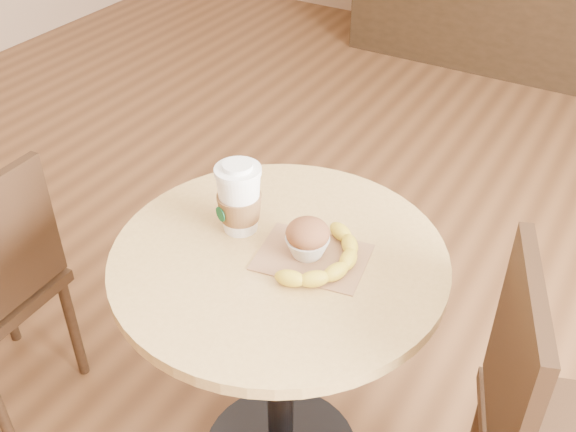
{
  "coord_description": "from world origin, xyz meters",
  "views": [
    {
      "loc": [
        0.69,
        -0.94,
        1.71
      ],
      "look_at": [
        0.08,
        0.09,
        0.83
      ],
      "focal_mm": 42.0,
      "sensor_mm": 36.0,
      "label": 1
    }
  ],
  "objects_px": {
    "cafe_table": "(280,317)",
    "banana": "(328,258)",
    "muffin": "(308,238)",
    "coffee_cup": "(239,200)"
  },
  "relations": [
    {
      "from": "cafe_table",
      "to": "banana",
      "type": "distance_m",
      "value": 0.25
    },
    {
      "from": "muffin",
      "to": "cafe_table",
      "type": "bearing_deg",
      "value": -151.61
    },
    {
      "from": "coffee_cup",
      "to": "banana",
      "type": "height_order",
      "value": "coffee_cup"
    },
    {
      "from": "coffee_cup",
      "to": "banana",
      "type": "xyz_separation_m",
      "value": [
        0.24,
        -0.02,
        -0.06
      ]
    },
    {
      "from": "muffin",
      "to": "coffee_cup",
      "type": "bearing_deg",
      "value": 178.05
    },
    {
      "from": "muffin",
      "to": "banana",
      "type": "bearing_deg",
      "value": -10.11
    },
    {
      "from": "cafe_table",
      "to": "muffin",
      "type": "bearing_deg",
      "value": 28.39
    },
    {
      "from": "cafe_table",
      "to": "banana",
      "type": "relative_size",
      "value": 2.88
    },
    {
      "from": "cafe_table",
      "to": "muffin",
      "type": "relative_size",
      "value": 7.63
    },
    {
      "from": "cafe_table",
      "to": "coffee_cup",
      "type": "xyz_separation_m",
      "value": [
        -0.13,
        0.04,
        0.28
      ]
    }
  ]
}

